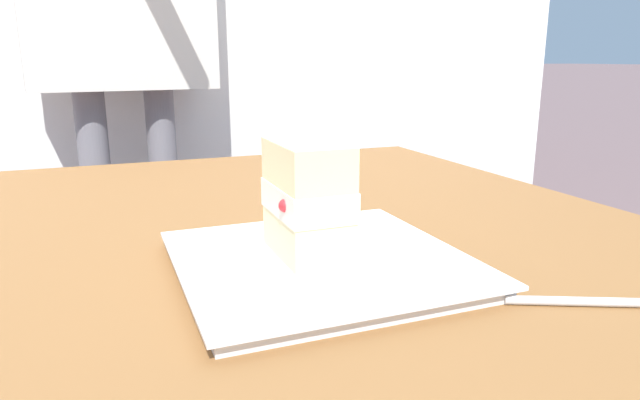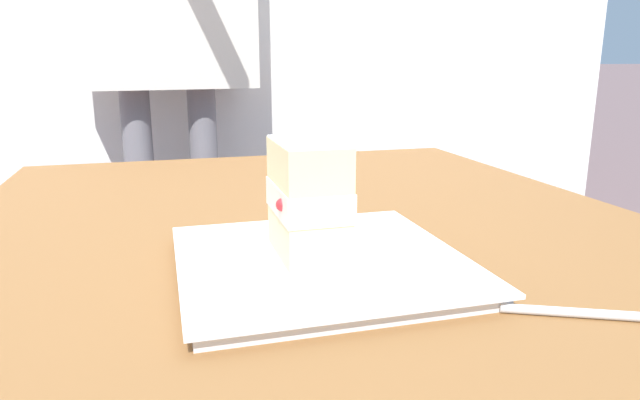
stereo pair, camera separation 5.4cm
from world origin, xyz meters
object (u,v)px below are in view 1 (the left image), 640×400
patio_table (337,339)px  dessert_fork (622,302)px  dessert_plate (320,263)px  cake_slice (308,199)px

patio_table → dessert_fork: size_ratio=8.09×
patio_table → dessert_plate: (0.04, -0.03, 0.11)m
patio_table → dessert_fork: 0.29m
cake_slice → patio_table: bearing=122.0°
dessert_plate → cake_slice: size_ratio=2.43×
dessert_plate → cake_slice: bearing=-135.3°
patio_table → cake_slice: size_ratio=11.60×
dessert_plate → cake_slice: 0.07m
dessert_plate → dessert_fork: size_ratio=1.69×
dessert_plate → patio_table: bearing=136.6°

